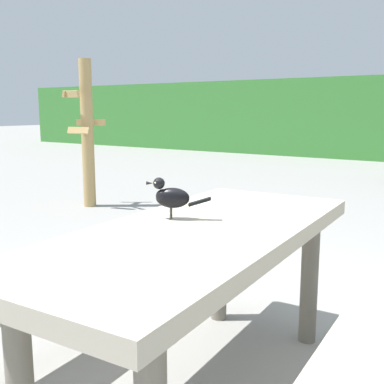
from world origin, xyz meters
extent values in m
plane|color=gray|center=(0.00, 0.00, 0.00)|extent=(60.00, 60.00, 0.00)
cube|color=#B2A893|center=(-0.06, -0.27, 0.70)|extent=(0.87, 1.84, 0.07)
cylinder|color=slate|center=(-0.28, -0.99, 0.33)|extent=(0.09, 0.09, 0.67)
cylinder|color=slate|center=(-0.37, 0.41, 0.33)|extent=(0.09, 0.09, 0.67)
cylinder|color=slate|center=(0.16, 0.44, 0.33)|extent=(0.09, 0.09, 0.67)
cube|color=#B2A893|center=(-0.76, -0.32, 0.41)|extent=(0.38, 1.72, 0.05)
cylinder|color=slate|center=(-0.80, 0.32, 0.20)|extent=(0.07, 0.07, 0.39)
cube|color=#B2A893|center=(0.64, -0.23, 0.41)|extent=(0.38, 1.72, 0.05)
ellipsoid|color=black|center=(-0.23, -0.22, 0.84)|extent=(0.17, 0.13, 0.09)
ellipsoid|color=black|center=(-0.27, -0.23, 0.84)|extent=(0.09, 0.08, 0.06)
sphere|color=black|center=(-0.28, -0.24, 0.90)|extent=(0.05, 0.05, 0.05)
sphere|color=#EAE08C|center=(-0.29, -0.27, 0.90)|extent=(0.01, 0.01, 0.01)
sphere|color=#EAE08C|center=(-0.30, -0.23, 0.90)|extent=(0.01, 0.01, 0.01)
cone|color=black|center=(-0.32, -0.26, 0.90)|extent=(0.03, 0.03, 0.02)
cube|color=black|center=(-0.12, -0.16, 0.82)|extent=(0.10, 0.08, 0.04)
cylinder|color=#47423D|center=(-0.23, -0.23, 0.77)|extent=(0.01, 0.01, 0.05)
cylinder|color=#47423D|center=(-0.24, -0.21, 0.77)|extent=(0.01, 0.01, 0.05)
cylinder|color=tan|center=(-3.43, 2.28, 0.91)|extent=(0.15, 0.15, 1.82)
cube|color=tan|center=(-3.46, 2.09, 1.40)|extent=(0.30, 0.10, 0.08)
cube|color=tan|center=(-3.38, 2.09, 0.97)|extent=(0.30, 0.13, 0.09)
cube|color=tan|center=(-3.63, 2.23, 1.40)|extent=(0.13, 0.34, 0.08)
cube|color=tan|center=(-3.55, 2.47, 1.05)|extent=(0.33, 0.24, 0.08)
camera|label=1|loc=(0.99, -1.84, 1.22)|focal=44.12mm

